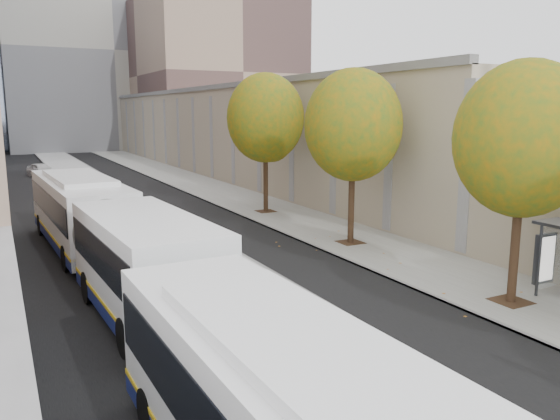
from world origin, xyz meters
TOP-DOWN VIEW (x-y plane):
  - bus_platform at (-3.88, 35.00)m, footprint 4.25×150.00m
  - sidewalk at (4.12, 35.00)m, footprint 4.75×150.00m
  - building_tan at (15.50, 64.00)m, footprint 18.00×92.00m
  - building_far_block at (6.00, 96.00)m, footprint 30.00×18.00m
  - tree_c at (3.60, 13.00)m, footprint 4.20×4.20m
  - tree_d at (3.60, 22.00)m, footprint 4.40×4.40m
  - tree_e at (3.60, 31.00)m, footprint 4.60×4.60m
  - bus_far at (-7.37, 22.80)m, footprint 3.68×18.77m
  - distant_car at (-7.11, 57.19)m, footprint 2.71×4.11m

SIDE VIEW (x-z plane):
  - sidewalk at x=4.12m, z-range 0.00..0.08m
  - bus_platform at x=-3.88m, z-range 0.00..0.15m
  - distant_car at x=-7.11m, z-range 0.00..1.30m
  - bus_far at x=-7.37m, z-range 0.14..3.25m
  - building_tan at x=15.50m, z-range 0.00..8.00m
  - tree_c at x=3.60m, z-range 1.61..8.89m
  - tree_d at x=3.60m, z-range 1.67..9.27m
  - tree_e at x=3.60m, z-range 1.73..9.64m
  - building_far_block at x=6.00m, z-range 0.00..30.00m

